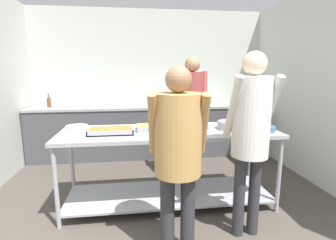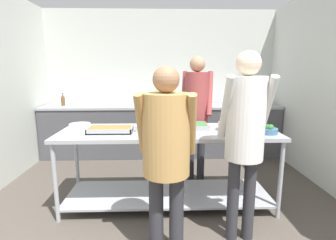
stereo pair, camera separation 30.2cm
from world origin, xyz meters
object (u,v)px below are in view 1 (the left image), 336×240
object	(u,v)px
guest_serving_right	(251,125)
guest_serving_left	(178,144)
broccoli_bowl	(266,127)
serving_tray_roast	(153,128)
serving_tray_greens	(189,126)
cook_behind_counter	(192,104)
sauce_pan	(230,125)
serving_tray_vegetables	(111,131)
water_bottle	(49,101)
plate_stack	(77,128)

from	to	relation	value
guest_serving_right	guest_serving_left	bearing A→B (deg)	-166.51
broccoli_bowl	guest_serving_left	size ratio (longest dim) A/B	0.13
serving_tray_roast	serving_tray_greens	bearing A→B (deg)	6.08
guest_serving_right	cook_behind_counter	world-z (taller)	cook_behind_counter
guest_serving_left	cook_behind_counter	bearing A→B (deg)	73.35
serving_tray_roast	cook_behind_counter	world-z (taller)	cook_behind_counter
serving_tray_roast	sauce_pan	bearing A→B (deg)	-4.48
sauce_pan	guest_serving_right	distance (m)	0.67
guest_serving_right	cook_behind_counter	size ratio (longest dim) A/B	0.99
serving_tray_vegetables	water_bottle	size ratio (longest dim) A/B	2.17
guest_serving_right	broccoli_bowl	bearing A→B (deg)	50.41
guest_serving_right	serving_tray_roast	bearing A→B (deg)	138.72
serving_tray_greens	guest_serving_right	bearing A→B (deg)	-62.77
serving_tray_roast	guest_serving_right	world-z (taller)	guest_serving_right
serving_tray_roast	serving_tray_greens	world-z (taller)	same
cook_behind_counter	water_bottle	size ratio (longest dim) A/B	7.88
serving_tray_greens	guest_serving_left	bearing A→B (deg)	-107.54
water_bottle	serving_tray_vegetables	bearing A→B (deg)	-58.06
plate_stack	serving_tray_vegetables	xyz separation A→B (m)	(0.40, -0.23, 0.00)
broccoli_bowl	guest_serving_left	world-z (taller)	guest_serving_left
sauce_pan	broccoli_bowl	size ratio (longest dim) A/B	2.05
broccoli_bowl	plate_stack	bearing A→B (deg)	170.48
plate_stack	serving_tray_vegetables	bearing A→B (deg)	-29.74
cook_behind_counter	serving_tray_greens	bearing A→B (deg)	-105.23
sauce_pan	guest_serving_right	bearing A→B (deg)	-95.36
guest_serving_left	guest_serving_right	bearing A→B (deg)	13.49
broccoli_bowl	cook_behind_counter	world-z (taller)	cook_behind_counter
serving_tray_vegetables	guest_serving_left	size ratio (longest dim) A/B	0.30
cook_behind_counter	plate_stack	bearing A→B (deg)	-160.51
guest_serving_left	water_bottle	size ratio (longest dim) A/B	7.21
serving_tray_vegetables	water_bottle	world-z (taller)	water_bottle
sauce_pan	guest_serving_right	size ratio (longest dim) A/B	0.25
guest_serving_right	water_bottle	world-z (taller)	guest_serving_right
guest_serving_right	plate_stack	bearing A→B (deg)	153.23
sauce_pan	cook_behind_counter	xyz separation A→B (m)	(-0.29, 0.71, 0.15)
serving_tray_vegetables	guest_serving_left	xyz separation A→B (m)	(0.59, -0.79, 0.06)
plate_stack	cook_behind_counter	world-z (taller)	cook_behind_counter
plate_stack	sauce_pan	size ratio (longest dim) A/B	0.59
serving_tray_vegetables	plate_stack	bearing A→B (deg)	150.26
sauce_pan	serving_tray_greens	bearing A→B (deg)	165.89
serving_tray_vegetables	serving_tray_roast	size ratio (longest dim) A/B	1.29
broccoli_bowl	guest_serving_left	xyz separation A→B (m)	(-1.10, -0.66, 0.04)
broccoli_bowl	guest_serving_right	distance (m)	0.66
serving_tray_roast	guest_serving_right	bearing A→B (deg)	-41.28
guest_serving_left	serving_tray_vegetables	bearing A→B (deg)	127.04
plate_stack	sauce_pan	xyz separation A→B (m)	(1.74, -0.20, 0.03)
serving_tray_vegetables	serving_tray_greens	xyz separation A→B (m)	(0.89, 0.15, 0.00)
serving_tray_roast	broccoli_bowl	distance (m)	1.25
broccoli_bowl	serving_tray_roast	bearing A→B (deg)	169.70
guest_serving_left	plate_stack	bearing A→B (deg)	134.40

